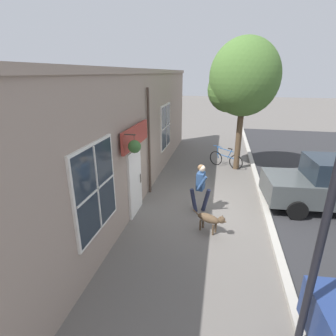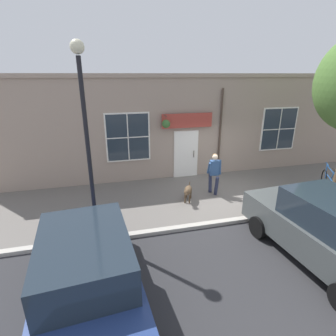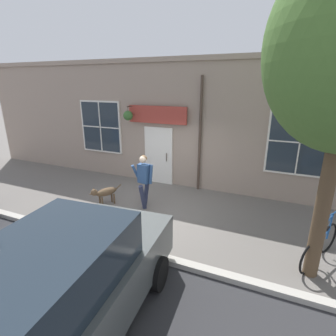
{
  "view_description": "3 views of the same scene",
  "coord_description": "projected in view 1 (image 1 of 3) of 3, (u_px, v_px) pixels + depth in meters",
  "views": [
    {
      "loc": [
        0.4,
        -8.0,
        4.3
      ],
      "look_at": [
        -1.14,
        -0.58,
        1.54
      ],
      "focal_mm": 28.0,
      "sensor_mm": 36.0,
      "label": 1
    },
    {
      "loc": [
        8.45,
        -4.24,
        4.4
      ],
      "look_at": [
        -0.42,
        -2.02,
        1.11
      ],
      "focal_mm": 28.0,
      "sensor_mm": 36.0,
      "label": 2
    },
    {
      "loc": [
        6.25,
        3.26,
        3.6
      ],
      "look_at": [
        -1.27,
        -0.01,
        0.93
      ],
      "focal_mm": 28.0,
      "sensor_mm": 36.0,
      "label": 3
    }
  ],
  "objects": [
    {
      "name": "street_tree_by_curb",
      "position": [
        241.0,
        81.0,
        11.16
      ],
      "size": [
        3.02,
        2.66,
        5.74
      ],
      "color": "brown",
      "rests_on": "ground_plane"
    },
    {
      "name": "parked_car_mid_block",
      "position": [
        336.0,
        184.0,
        8.52
      ],
      "size": [
        4.42,
        2.19,
        1.75
      ],
      "color": "#474C4C",
      "rests_on": "ground_plane"
    },
    {
      "name": "leaning_bicycle",
      "position": [
        226.0,
        159.0,
        12.6
      ],
      "size": [
        1.57,
        0.84,
        1.0
      ],
      "color": "black",
      "rests_on": "ground_plane"
    },
    {
      "name": "dog_on_leash",
      "position": [
        210.0,
        219.0,
        7.38
      ],
      "size": [
        1.01,
        0.55,
        0.65
      ],
      "color": "brown",
      "rests_on": "ground_plane"
    },
    {
      "name": "storefront_facade",
      "position": [
        136.0,
        140.0,
        8.58
      ],
      "size": [
        0.95,
        18.0,
        4.43
      ],
      "color": "gray",
      "rests_on": "ground_plane"
    },
    {
      "name": "ground_plane",
      "position": [
        204.0,
        207.0,
        8.91
      ],
      "size": [
        90.0,
        90.0,
        0.0
      ],
      "primitive_type": "plane",
      "color": "#66605B"
    },
    {
      "name": "pedestrian_walking",
      "position": [
        201.0,
        184.0,
        8.33
      ],
      "size": [
        0.7,
        0.6,
        1.63
      ],
      "color": "#282D47",
      "rests_on": "ground_plane"
    }
  ]
}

